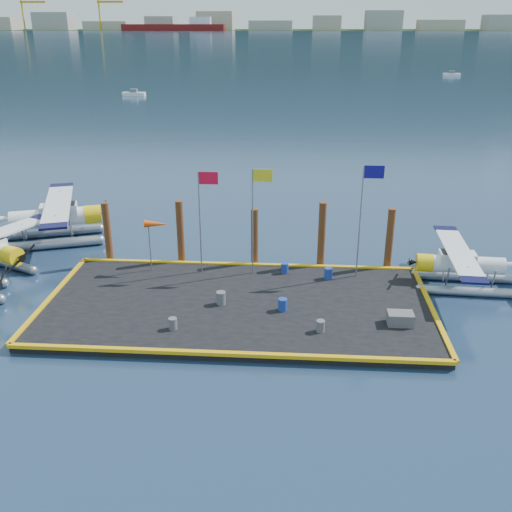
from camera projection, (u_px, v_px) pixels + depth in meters
The scene contains 22 objects.
ground at pixel (238, 309), 30.03m from camera, with size 4000.00×4000.00×0.00m, color #182C49.
dock at pixel (238, 306), 29.95m from camera, with size 20.00×10.00×0.40m, color black.
dock_bumpers at pixel (238, 301), 29.84m from camera, with size 20.25×10.25×0.18m, color #DCA20C, non-canonical shape.
far_backdrop at pixel (383, 22), 1612.36m from camera, with size 3050.00×2050.00×810.00m.
seaplane_c at pixel (53, 220), 38.48m from camera, with size 9.64×10.28×3.69m.
seaplane_d at pixel (462, 267), 31.91m from camera, with size 7.64×8.42×3.00m.
drum_0 at pixel (221, 298), 29.56m from camera, with size 0.49×0.49×0.69m, color #525256.
drum_1 at pixel (321, 326), 26.96m from camera, with size 0.41×0.41×0.58m, color #525256.
drum_2 at pixel (283, 305), 28.93m from camera, with size 0.46×0.46×0.65m, color navy.
drum_3 at pixel (173, 324), 27.19m from camera, with size 0.41×0.41×0.58m, color #525256.
drum_4 at pixel (328, 273), 32.48m from camera, with size 0.47×0.47×0.66m, color navy.
drum_5 at pixel (285, 268), 33.24m from camera, with size 0.44×0.44×0.61m, color navy.
crate at pixel (400, 318), 27.61m from camera, with size 1.24×0.83×0.62m, color #525256.
flagpole_red at pixel (203, 207), 31.99m from camera, with size 1.14×0.08×6.00m.
flagpole_yellow at pixel (256, 206), 31.76m from camera, with size 1.14×0.08×6.20m.
flagpole_blue at pixel (365, 205), 31.31m from camera, with size 1.14×0.08×6.50m.
windsock at pixel (156, 225), 32.62m from camera, with size 1.40×0.44×3.12m.
piling_0 at pixel (108, 234), 34.78m from camera, with size 0.44×0.44×4.00m, color #4E2D16.
piling_1 at pixel (181, 234), 34.46m from camera, with size 0.44×0.44×4.20m, color #4E2D16.
piling_2 at pixel (255, 239), 34.24m from camera, with size 0.44×0.44×3.80m, color #4E2D16.
piling_3 at pixel (322, 237), 33.89m from camera, with size 0.44×0.44×4.30m, color #4E2D16.
piling_4 at pixel (389, 241), 33.69m from camera, with size 0.44×0.44×4.00m, color #4E2D16.
Camera 1 is at (2.81, -26.54, 14.08)m, focal length 40.00 mm.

